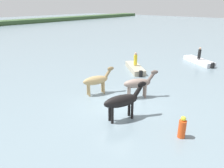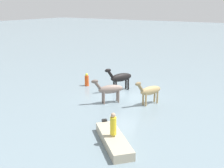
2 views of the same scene
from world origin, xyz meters
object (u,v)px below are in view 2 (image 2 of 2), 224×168
(horse_gray_outer, at_px, (150,91))
(buoy_channel_marker, at_px, (87,80))
(horse_lead, at_px, (110,89))
(person_spotter_bow, at_px, (113,125))
(boat_skiff_near, at_px, (113,141))
(horse_mid_herd, at_px, (120,78))

(horse_gray_outer, distance_m, buoy_channel_marker, 6.90)
(horse_lead, xyz_separation_m, person_spotter_bow, (5.15, 3.67, 0.08))
(person_spotter_bow, relative_size, buoy_channel_marker, 1.04)
(boat_skiff_near, relative_size, buoy_channel_marker, 3.10)
(horse_mid_herd, height_order, horse_lead, horse_mid_herd)
(horse_gray_outer, height_order, person_spotter_bow, horse_gray_outer)
(horse_mid_herd, relative_size, person_spotter_bow, 2.14)
(boat_skiff_near, distance_m, buoy_channel_marker, 11.00)
(horse_mid_herd, height_order, horse_gray_outer, horse_mid_herd)
(horse_gray_outer, relative_size, person_spotter_bow, 1.97)
(horse_lead, bearing_deg, buoy_channel_marker, -84.50)
(horse_mid_herd, bearing_deg, buoy_channel_marker, -57.97)
(horse_gray_outer, height_order, boat_skiff_near, horse_gray_outer)
(horse_mid_herd, distance_m, horse_gray_outer, 3.92)
(horse_mid_herd, bearing_deg, horse_lead, 41.64)
(horse_lead, bearing_deg, horse_mid_herd, -125.39)
(boat_skiff_near, distance_m, person_spotter_bow, 0.95)
(buoy_channel_marker, bearing_deg, horse_lead, 58.16)
(horse_lead, distance_m, buoy_channel_marker, 4.94)
(horse_mid_herd, height_order, buoy_channel_marker, horse_mid_herd)
(horse_lead, xyz_separation_m, horse_gray_outer, (-1.33, 2.59, -0.01))
(horse_mid_herd, xyz_separation_m, boat_skiff_near, (8.15, 4.60, -0.96))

